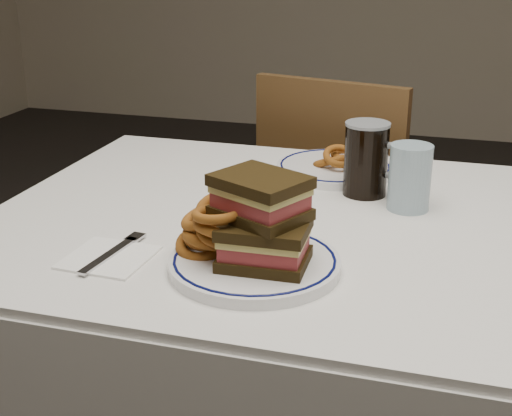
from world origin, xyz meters
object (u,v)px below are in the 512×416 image
(beer_mug, at_px, (368,158))
(main_plate, at_px, (255,263))
(chair_far, at_px, (342,218))
(reuben_sandwich, at_px, (262,220))
(far_plate, at_px, (335,168))

(beer_mug, bearing_deg, main_plate, -106.41)
(chair_far, xyz_separation_m, main_plate, (0.02, -0.92, 0.28))
(main_plate, distance_m, reuben_sandwich, 0.07)
(chair_far, xyz_separation_m, far_plate, (0.05, -0.42, 0.28))
(main_plate, bearing_deg, chair_far, 91.00)
(reuben_sandwich, bearing_deg, far_plate, 88.26)
(far_plate, bearing_deg, beer_mug, -55.31)
(main_plate, relative_size, beer_mug, 1.82)
(reuben_sandwich, height_order, beer_mug, reuben_sandwich)
(main_plate, height_order, reuben_sandwich, reuben_sandwich)
(main_plate, xyz_separation_m, reuben_sandwich, (0.01, -0.01, 0.07))
(chair_far, distance_m, main_plate, 0.96)
(chair_far, relative_size, far_plate, 3.61)
(chair_far, relative_size, main_plate, 3.42)
(chair_far, distance_m, beer_mug, 0.65)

